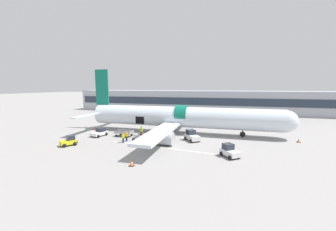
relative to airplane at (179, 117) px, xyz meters
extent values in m
plane|color=gray|center=(2.21, -3.23, -3.01)|extent=(500.00, 500.00, 0.00)
cube|color=silver|center=(0.55, -10.05, -3.00)|extent=(18.95, 2.60, 0.01)
cube|color=#9EA3AD|center=(2.21, 34.42, 0.64)|extent=(91.89, 11.72, 7.30)
cube|color=#232D3D|center=(2.21, 28.50, 1.00)|extent=(90.06, 0.16, 2.33)
cylinder|color=silver|center=(0.51, 0.00, 0.09)|extent=(35.20, 3.83, 3.83)
sphere|color=silver|center=(18.11, 0.00, 0.09)|extent=(3.64, 3.64, 3.64)
cone|color=silver|center=(-17.09, 0.00, 0.09)|extent=(4.41, 3.52, 3.52)
cylinder|color=#0F6B56|center=(0.51, -0.04, 0.43)|extent=(2.11, 3.84, 3.84)
cube|color=#0F6B56|center=(-16.37, 0.00, 5.60)|extent=(2.87, 0.28, 7.20)
cube|color=silver|center=(-16.35, -4.50, 0.47)|extent=(1.23, 9.01, 0.20)
cube|color=silver|center=(-16.35, 4.51, 0.47)|extent=(1.23, 9.01, 0.20)
cube|color=silver|center=(-0.90, -8.62, -0.97)|extent=(2.92, 16.09, 0.40)
cube|color=silver|center=(-0.90, 8.62, -0.97)|extent=(2.92, 16.09, 0.40)
cylinder|color=#B2B7BF|center=(-0.70, -8.67, -1.94)|extent=(3.49, 2.08, 2.08)
cylinder|color=#B2B7BF|center=(-0.70, 8.68, -1.94)|extent=(3.49, 2.08, 2.08)
cube|color=black|center=(-7.23, -1.89, -0.58)|extent=(1.70, 0.12, 1.40)
cylinder|color=#56565B|center=(11.42, 0.00, -1.70)|extent=(0.22, 0.22, 1.66)
sphere|color=black|center=(11.42, 0.00, -2.53)|extent=(0.95, 0.95, 0.95)
cylinder|color=#56565B|center=(-3.01, -2.61, -1.70)|extent=(0.22, 0.22, 1.66)
sphere|color=black|center=(-3.01, -2.61, -2.53)|extent=(0.95, 0.95, 0.95)
cylinder|color=#56565B|center=(-3.01, 2.62, -1.70)|extent=(0.22, 0.22, 1.66)
sphere|color=black|center=(-3.01, 2.62, -2.53)|extent=(0.95, 0.95, 0.95)
cube|color=silver|center=(9.16, -11.48, -2.44)|extent=(2.61, 2.77, 0.65)
cube|color=#232833|center=(8.89, -11.15, -1.75)|extent=(1.60, 1.59, 0.73)
cube|color=black|center=(8.36, -10.49, -2.57)|extent=(1.04, 0.87, 0.33)
sphere|color=black|center=(9.15, -10.42, -2.73)|extent=(0.56, 0.56, 0.56)
sphere|color=black|center=(8.12, -11.25, -2.73)|extent=(0.56, 0.56, 0.56)
sphere|color=black|center=(10.19, -11.71, -2.73)|extent=(0.56, 0.56, 0.56)
sphere|color=black|center=(9.17, -12.54, -2.73)|extent=(0.56, 0.56, 0.56)
cube|color=yellow|center=(-14.07, -12.83, -2.47)|extent=(2.21, 2.52, 0.59)
cube|color=#232833|center=(-13.86, -12.50, -1.84)|extent=(1.42, 1.40, 0.68)
cube|color=black|center=(-13.46, -11.85, -2.59)|extent=(1.01, 0.69, 0.30)
sphere|color=black|center=(-13.17, -12.50, -2.73)|extent=(0.56, 0.56, 0.56)
sphere|color=black|center=(-14.17, -11.88, -2.73)|extent=(0.56, 0.56, 0.56)
sphere|color=black|center=(-13.96, -13.78, -2.73)|extent=(0.56, 0.56, 0.56)
sphere|color=black|center=(-14.96, -13.15, -2.73)|extent=(0.56, 0.56, 0.56)
cube|color=white|center=(-13.19, -6.37, -2.51)|extent=(2.06, 3.14, 0.53)
cube|color=#232833|center=(-13.09, -5.87, -1.93)|extent=(1.55, 1.53, 0.63)
cube|color=black|center=(-12.92, -4.89, -2.61)|extent=(1.41, 0.37, 0.26)
sphere|color=black|center=(-12.28, -5.53, -2.73)|extent=(0.56, 0.56, 0.56)
sphere|color=black|center=(-13.74, -5.26, -2.73)|extent=(0.56, 0.56, 0.56)
sphere|color=black|center=(-12.63, -7.48, -2.73)|extent=(0.56, 0.56, 0.56)
sphere|color=black|center=(-14.10, -7.21, -2.73)|extent=(0.56, 0.56, 0.56)
cube|color=silver|center=(3.32, -4.98, -2.41)|extent=(2.91, 3.21, 0.73)
cube|color=#232833|center=(3.01, -4.57, -1.65)|extent=(1.78, 1.80, 0.79)
cube|color=black|center=(2.42, -3.77, -2.55)|extent=(1.13, 0.88, 0.36)
sphere|color=black|center=(3.28, -3.77, -2.73)|extent=(0.56, 0.56, 0.56)
sphere|color=black|center=(2.17, -4.60, -2.73)|extent=(0.56, 0.56, 0.56)
sphere|color=black|center=(4.47, -5.36, -2.73)|extent=(0.56, 0.56, 0.56)
sphere|color=black|center=(3.35, -6.19, -2.73)|extent=(0.56, 0.56, 0.56)
cube|color=#999BA0|center=(-4.55, -6.61, -2.51)|extent=(2.74, 2.04, 0.05)
cube|color=#999BA0|center=(-3.30, -6.47, -2.28)|extent=(0.26, 1.75, 0.42)
cube|color=#999BA0|center=(-4.45, -7.46, -2.28)|extent=(2.50, 0.35, 0.42)
cube|color=#999BA0|center=(-4.64, -5.77, -2.28)|extent=(2.50, 0.35, 0.42)
cube|color=#333338|center=(-2.83, -6.42, -2.72)|extent=(0.90, 0.18, 0.06)
sphere|color=black|center=(-3.56, -7.38, -2.81)|extent=(0.40, 0.40, 0.40)
sphere|color=black|center=(-3.76, -5.64, -2.81)|extent=(0.40, 0.40, 0.40)
sphere|color=black|center=(-5.34, -7.59, -2.81)|extent=(0.40, 0.40, 0.40)
sphere|color=black|center=(-5.54, -5.84, -2.81)|extent=(0.40, 0.40, 0.40)
cube|color=#4C1E1E|center=(-4.96, -6.62, -2.21)|extent=(0.37, 0.27, 0.56)
cube|color=olive|center=(-4.44, -6.81, -2.24)|extent=(0.46, 0.36, 0.49)
cube|color=#999BA0|center=(-8.81, -5.37, -2.41)|extent=(3.25, 1.72, 0.05)
cube|color=#999BA0|center=(-7.25, -5.46, -2.16)|extent=(0.15, 1.54, 0.46)
cube|color=#999BA0|center=(-8.85, -6.10, -2.16)|extent=(3.10, 0.24, 0.46)
cube|color=#999BA0|center=(-8.76, -4.63, -2.16)|extent=(3.10, 0.24, 0.46)
cube|color=#333338|center=(-6.78, -5.48, -2.67)|extent=(0.90, 0.13, 0.06)
sphere|color=black|center=(-7.74, -6.20, -2.81)|extent=(0.40, 0.40, 0.40)
sphere|color=black|center=(-7.65, -4.66, -2.81)|extent=(0.40, 0.40, 0.40)
sphere|color=black|center=(-9.96, -6.07, -2.81)|extent=(0.40, 0.40, 0.40)
sphere|color=black|center=(-9.87, -4.53, -2.81)|extent=(0.40, 0.40, 0.40)
cube|color=#2D2D33|center=(-9.46, -5.00, -2.24)|extent=(0.45, 0.18, 0.29)
cube|color=#2D2D33|center=(-9.21, -5.58, -2.20)|extent=(0.41, 0.23, 0.37)
cylinder|color=black|center=(-5.80, -4.54, -2.56)|extent=(0.46, 0.46, 0.90)
cylinder|color=#CCE523|center=(-5.80, -4.54, -1.76)|extent=(0.59, 0.59, 0.71)
sphere|color=brown|center=(-5.80, -4.54, -1.28)|extent=(0.25, 0.25, 0.25)
cylinder|color=#CCE523|center=(-5.99, -4.38, -1.83)|extent=(0.19, 0.19, 0.65)
cylinder|color=#CCE523|center=(-5.61, -4.70, -1.83)|extent=(0.19, 0.19, 0.65)
cylinder|color=#1E2338|center=(-6.93, -9.13, -2.62)|extent=(0.29, 0.29, 0.78)
cylinder|color=#B7E019|center=(-6.93, -9.13, -1.92)|extent=(0.37, 0.37, 0.62)
sphere|color=#9E7556|center=(-6.93, -9.13, -1.50)|extent=(0.22, 0.22, 0.22)
cylinder|color=#B7E019|center=(-6.93, -9.35, -1.99)|extent=(0.12, 0.12, 0.57)
cylinder|color=#B7E019|center=(-6.93, -8.91, -1.99)|extent=(0.12, 0.12, 0.57)
cylinder|color=#1E2338|center=(-6.85, -8.17, -2.62)|extent=(0.30, 0.30, 0.78)
cylinder|color=orange|center=(-6.85, -8.17, -1.92)|extent=(0.39, 0.39, 0.62)
sphere|color=tan|center=(-6.85, -8.17, -1.50)|extent=(0.22, 0.22, 0.22)
cylinder|color=orange|center=(-7.07, -8.18, -1.98)|extent=(0.12, 0.12, 0.57)
cylinder|color=orange|center=(-6.63, -8.15, -1.98)|extent=(0.12, 0.12, 0.57)
cylinder|color=#2D2D33|center=(-1.73, -5.61, -2.61)|extent=(0.35, 0.35, 0.79)
cylinder|color=#CCE523|center=(-1.73, -5.61, -1.91)|extent=(0.45, 0.45, 0.62)
sphere|color=brown|center=(-1.73, -5.61, -1.49)|extent=(0.22, 0.22, 0.22)
cylinder|color=#CCE523|center=(-1.79, -5.82, -1.98)|extent=(0.14, 0.14, 0.57)
cylinder|color=#CCE523|center=(-1.68, -5.39, -1.98)|extent=(0.14, 0.14, 0.57)
cylinder|color=#2D2D33|center=(-3.08, -8.66, -2.59)|extent=(0.39, 0.39, 0.84)
cylinder|color=#CCE523|center=(-3.08, -8.66, -1.83)|extent=(0.51, 0.51, 0.66)
sphere|color=beige|center=(-3.08, -8.66, -1.38)|extent=(0.23, 0.23, 0.23)
cylinder|color=#CCE523|center=(-3.30, -8.74, -1.90)|extent=(0.16, 0.16, 0.61)
cylinder|color=#CCE523|center=(-2.86, -8.58, -1.90)|extent=(0.16, 0.16, 0.61)
cube|color=black|center=(-5.24, -8.93, -2.64)|extent=(0.57, 0.41, 0.73)
cube|color=black|center=(-5.24, -8.93, -2.21)|extent=(0.32, 0.18, 0.12)
cube|color=black|center=(19.75, -1.28, -2.99)|extent=(0.58, 0.58, 0.03)
cone|color=orange|center=(19.75, -1.28, -2.70)|extent=(0.43, 0.43, 0.63)
cylinder|color=white|center=(19.75, -1.28, -2.66)|extent=(0.25, 0.25, 0.08)
cube|color=black|center=(-1.46, -17.51, -2.99)|extent=(0.59, 0.59, 0.03)
cone|color=orange|center=(-1.46, -17.51, -2.69)|extent=(0.44, 0.44, 0.63)
cylinder|color=white|center=(-1.46, -17.51, -2.66)|extent=(0.25, 0.25, 0.08)
cube|color=black|center=(0.46, -8.42, -2.99)|extent=(0.60, 0.60, 0.03)
cone|color=orange|center=(0.46, -8.42, -2.69)|extent=(0.44, 0.44, 0.64)
cylinder|color=white|center=(0.46, -8.42, -2.66)|extent=(0.26, 0.26, 0.08)
cube|color=black|center=(-17.55, -1.97, -2.99)|extent=(0.52, 0.52, 0.03)
cone|color=orange|center=(-17.55, -1.97, -2.61)|extent=(0.39, 0.39, 0.80)
cylinder|color=white|center=(-17.55, -1.97, -2.57)|extent=(0.22, 0.22, 0.10)
camera|label=1|loc=(8.44, -37.49, 5.78)|focal=22.00mm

